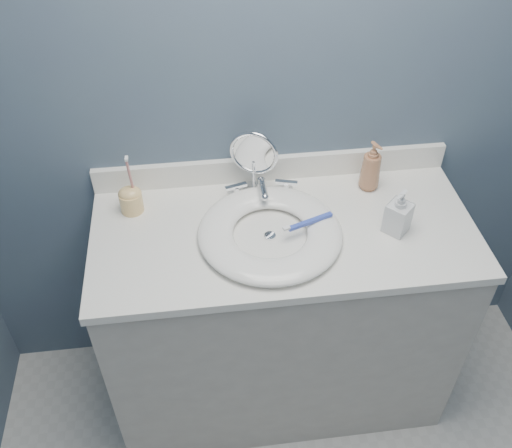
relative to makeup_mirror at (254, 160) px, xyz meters
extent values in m
cube|color=#48586D|center=(0.07, 0.08, 0.19)|extent=(2.20, 0.02, 2.40)
cube|color=beige|center=(0.07, -0.20, -0.59)|extent=(1.20, 0.55, 0.85)
cube|color=white|center=(0.07, -0.20, -0.15)|extent=(1.22, 0.57, 0.03)
cube|color=white|center=(0.07, 0.06, -0.09)|extent=(1.22, 0.02, 0.09)
cylinder|color=silver|center=(0.02, -0.23, -0.13)|extent=(0.04, 0.04, 0.01)
cube|color=silver|center=(0.02, -0.02, -0.13)|extent=(0.22, 0.05, 0.01)
cylinder|color=silver|center=(0.02, -0.02, -0.10)|extent=(0.03, 0.03, 0.06)
cylinder|color=silver|center=(0.02, -0.06, -0.07)|extent=(0.02, 0.09, 0.02)
sphere|color=silver|center=(0.02, -0.11, -0.07)|extent=(0.03, 0.03, 0.03)
cylinder|color=silver|center=(-0.06, -0.02, -0.11)|extent=(0.02, 0.02, 0.03)
cube|color=silver|center=(-0.06, -0.02, -0.09)|extent=(0.08, 0.03, 0.01)
cylinder|color=silver|center=(0.11, -0.02, -0.11)|extent=(0.02, 0.02, 0.03)
cube|color=silver|center=(0.11, -0.02, -0.09)|extent=(0.08, 0.03, 0.01)
cylinder|color=silver|center=(0.00, 0.00, -0.13)|extent=(0.09, 0.09, 0.01)
cylinder|color=silver|center=(0.00, 0.00, -0.07)|extent=(0.01, 0.01, 0.12)
torus|color=silver|center=(0.00, 0.00, 0.03)|extent=(0.16, 0.07, 0.16)
cylinder|color=white|center=(0.00, 0.00, 0.03)|extent=(0.13, 0.06, 0.14)
imported|color=#A66D4B|center=(0.39, -0.03, -0.04)|extent=(0.09, 0.09, 0.18)
imported|color=silver|center=(0.42, -0.25, -0.05)|extent=(0.10, 0.10, 0.15)
cylinder|color=#F2C679|center=(-0.41, -0.05, -0.10)|extent=(0.08, 0.08, 0.07)
ellipsoid|color=#F2C679|center=(-0.41, -0.05, -0.06)|extent=(0.08, 0.06, 0.05)
cylinder|color=#C57370|center=(-0.40, -0.05, 0.00)|extent=(0.01, 0.02, 0.14)
cube|color=white|center=(-0.40, -0.05, 0.08)|extent=(0.01, 0.02, 0.01)
cube|color=#3349B5|center=(0.15, -0.22, -0.09)|extent=(0.15, 0.07, 0.01)
cube|color=white|center=(0.07, -0.25, -0.08)|extent=(0.03, 0.02, 0.01)
camera|label=1|loc=(-0.18, -1.49, 1.10)|focal=40.00mm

